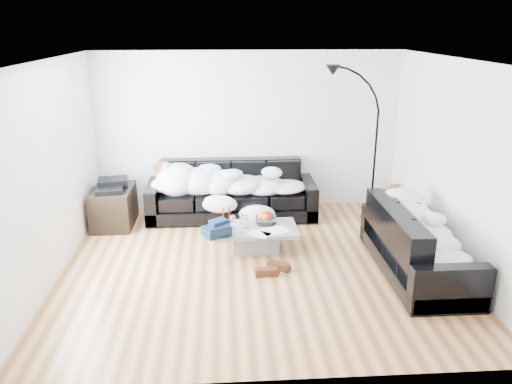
{
  "coord_description": "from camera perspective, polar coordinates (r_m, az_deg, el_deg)",
  "views": [
    {
      "loc": [
        -0.41,
        -5.88,
        3.0
      ],
      "look_at": [
        0.0,
        0.3,
        0.9
      ],
      "focal_mm": 35.0,
      "sensor_mm": 36.0,
      "label": 1
    }
  ],
  "objects": [
    {
      "name": "ceiling",
      "position": [
        5.91,
        0.2,
        14.84
      ],
      "size": [
        5.0,
        5.0,
        0.0
      ],
      "primitive_type": "plane",
      "color": "white",
      "rests_on": "ground"
    },
    {
      "name": "wine_glass_c",
      "position": [
        6.83,
        -1.11,
        -3.35
      ],
      "size": [
        0.1,
        0.1,
        0.19
      ],
      "primitive_type": "cylinder",
      "rotation": [
        0.0,
        0.0,
        -0.24
      ],
      "color": "white",
      "rests_on": "coffee_table"
    },
    {
      "name": "stereo",
      "position": [
        7.93,
        -16.17,
        0.82
      ],
      "size": [
        0.49,
        0.41,
        0.13
      ],
      "primitive_type": "cube",
      "rotation": [
        0.0,
        0.0,
        0.17
      ],
      "color": "black",
      "rests_on": "av_cabinet"
    },
    {
      "name": "wine_glass_b",
      "position": [
        6.84,
        -2.68,
        -3.37
      ],
      "size": [
        0.1,
        0.1,
        0.18
      ],
      "primitive_type": "cylinder",
      "rotation": [
        0.0,
        0.0,
        -0.33
      ],
      "color": "white",
      "rests_on": "coffee_table"
    },
    {
      "name": "wine_glass_a",
      "position": [
        6.96,
        -1.64,
        -3.03
      ],
      "size": [
        0.09,
        0.09,
        0.16
      ],
      "primitive_type": "cylinder",
      "rotation": [
        0.0,
        0.0,
        0.29
      ],
      "color": "white",
      "rests_on": "coffee_table"
    },
    {
      "name": "sleeper_back",
      "position": [
        7.93,
        -2.82,
        1.46
      ],
      "size": [
        2.27,
        0.79,
        0.45
      ],
      "primitive_type": null,
      "color": "white",
      "rests_on": "sofa_back"
    },
    {
      "name": "candle_left",
      "position": [
        7.0,
        -3.77,
        -2.68
      ],
      "size": [
        0.04,
        0.04,
        0.23
      ],
      "primitive_type": "cylinder",
      "rotation": [
        0.0,
        0.0,
        -0.01
      ],
      "color": "maroon",
      "rests_on": "coffee_table"
    },
    {
      "name": "sofa_right",
      "position": [
        6.58,
        18.08,
        -5.34
      ],
      "size": [
        0.89,
        2.08,
        0.84
      ],
      "primitive_type": "cube",
      "rotation": [
        0.0,
        0.0,
        1.57
      ],
      "color": "black",
      "rests_on": "ground"
    },
    {
      "name": "av_cabinet",
      "position": [
        8.05,
        -15.94,
        -1.63
      ],
      "size": [
        0.6,
        0.87,
        0.6
      ],
      "primitive_type": "cube",
      "rotation": [
        0.0,
        0.0,
        0.0
      ],
      "color": "black",
      "rests_on": "ground"
    },
    {
      "name": "navy_jacket",
      "position": [
        6.56,
        -4.22,
        -3.67
      ],
      "size": [
        0.42,
        0.38,
        0.18
      ],
      "primitive_type": null,
      "rotation": [
        0.0,
        0.0,
        0.29
      ],
      "color": "black",
      "rests_on": "coffee_table"
    },
    {
      "name": "wall_right",
      "position": [
        6.78,
        21.81,
        2.84
      ],
      "size": [
        0.02,
        4.5,
        2.6
      ],
      "primitive_type": "cube",
      "color": "silver",
      "rests_on": "ground"
    },
    {
      "name": "floor_lamp",
      "position": [
        8.03,
        13.45,
        4.3
      ],
      "size": [
        0.8,
        0.39,
        2.13
      ],
      "primitive_type": null,
      "rotation": [
        0.0,
        0.0,
        0.1
      ],
      "color": "black",
      "rests_on": "ground"
    },
    {
      "name": "sofa_back",
      "position": [
        8.04,
        -2.8,
        0.15
      ],
      "size": [
        2.69,
        0.93,
        0.88
      ],
      "primitive_type": "cube",
      "color": "black",
      "rests_on": "ground"
    },
    {
      "name": "newspaper_b",
      "position": [
        6.65,
        0.33,
        -4.81
      ],
      "size": [
        0.36,
        0.33,
        0.01
      ],
      "primitive_type": "cube",
      "rotation": [
        0.0,
        0.0,
        -0.53
      ],
      "color": "silver",
      "rests_on": "coffee_table"
    },
    {
      "name": "coffee_table",
      "position": [
        6.94,
        -0.11,
        -5.36
      ],
      "size": [
        1.17,
        0.71,
        0.34
      ],
      "primitive_type": "cube",
      "rotation": [
        0.0,
        0.0,
        0.03
      ],
      "color": "#939699",
      "rests_on": "ground"
    },
    {
      "name": "teal_cushion",
      "position": [
        7.01,
        15.99,
        -1.01
      ],
      "size": [
        0.42,
        0.38,
        0.2
      ],
      "primitive_type": "ellipsoid",
      "rotation": [
        0.0,
        0.0,
        0.24
      ],
      "color": "#0A4A49",
      "rests_on": "sofa_right"
    },
    {
      "name": "wall_back",
      "position": [
        8.32,
        -0.89,
        6.94
      ],
      "size": [
        5.0,
        0.02,
        2.6
      ],
      "primitive_type": "cube",
      "color": "silver",
      "rests_on": "ground"
    },
    {
      "name": "wall_left",
      "position": [
        6.47,
        -22.51,
        2.03
      ],
      "size": [
        0.02,
        4.5,
        2.6
      ],
      "primitive_type": "cube",
      "color": "silver",
      "rests_on": "ground"
    },
    {
      "name": "fruit_bowl",
      "position": [
        6.98,
        1.14,
        -2.92
      ],
      "size": [
        0.33,
        0.33,
        0.18
      ],
      "primitive_type": "cylinder",
      "rotation": [
        0.0,
        0.0,
        -0.16
      ],
      "color": "white",
      "rests_on": "coffee_table"
    },
    {
      "name": "ground",
      "position": [
        6.61,
        0.17,
        -8.24
      ],
      "size": [
        5.0,
        5.0,
        0.0
      ],
      "primitive_type": "plane",
      "color": "brown",
      "rests_on": "ground"
    },
    {
      "name": "shoes",
      "position": [
        6.38,
        1.84,
        -8.76
      ],
      "size": [
        0.52,
        0.4,
        0.11
      ],
      "primitive_type": null,
      "rotation": [
        0.0,
        0.0,
        -0.12
      ],
      "color": "#472311",
      "rests_on": "ground"
    },
    {
      "name": "sleeper_right",
      "position": [
        6.5,
        18.27,
        -3.59
      ],
      "size": [
        0.75,
        1.78,
        0.44
      ],
      "primitive_type": null,
      "rotation": [
        0.0,
        0.0,
        1.57
      ],
      "color": "white",
      "rests_on": "sofa_right"
    },
    {
      "name": "candle_right",
      "position": [
        7.01,
        -3.07,
        -2.6
      ],
      "size": [
        0.05,
        0.05,
        0.23
      ],
      "primitive_type": "cylinder",
      "rotation": [
        0.0,
        0.0,
        -0.09
      ],
      "color": "maroon",
      "rests_on": "coffee_table"
    },
    {
      "name": "newspaper_a",
      "position": [
        6.76,
        2.11,
        -4.4
      ],
      "size": [
        0.43,
        0.38,
        0.01
      ],
      "primitive_type": "cube",
      "rotation": [
        0.0,
        0.0,
        0.36
      ],
      "color": "silver",
      "rests_on": "coffee_table"
    }
  ]
}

